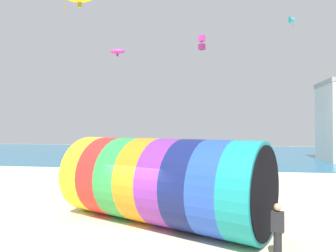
# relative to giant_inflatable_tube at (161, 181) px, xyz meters

# --- Properties ---
(ground_plane) EXTENTS (120.00, 120.00, 0.00)m
(ground_plane) POSITION_rel_giant_inflatable_tube_xyz_m (-0.89, -1.60, -1.76)
(ground_plane) COLOR beige
(sea) EXTENTS (120.00, 40.00, 0.10)m
(sea) POSITION_rel_giant_inflatable_tube_xyz_m (-0.89, 36.18, -1.71)
(sea) COLOR #236084
(sea) RESTS_ON ground
(giant_inflatable_tube) EXTENTS (9.33, 6.78, 3.51)m
(giant_inflatable_tube) POSITION_rel_giant_inflatable_tube_xyz_m (0.00, 0.00, 0.00)
(giant_inflatable_tube) COLOR yellow
(giant_inflatable_tube) RESTS_ON ground
(kite_handler) EXTENTS (0.41, 0.33, 1.67)m
(kite_handler) POSITION_rel_giant_inflatable_tube_xyz_m (4.10, -2.79, -0.91)
(kite_handler) COLOR black
(kite_handler) RESTS_ON ground
(kite_magenta_box) EXTENTS (0.59, 0.59, 1.21)m
(kite_magenta_box) POSITION_rel_giant_inflatable_tube_xyz_m (1.14, 11.95, 9.13)
(kite_magenta_box) COLOR #D1339E
(kite_magenta_parafoil) EXTENTS (1.49, 0.73, 0.76)m
(kite_magenta_parafoil) POSITION_rel_giant_inflatable_tube_xyz_m (-7.19, 15.56, 9.70)
(kite_magenta_parafoil) COLOR #D1339E
(kite_cyan_delta) EXTENTS (0.73, 0.67, 1.05)m
(kite_cyan_delta) POSITION_rel_giant_inflatable_tube_xyz_m (8.33, 12.76, 10.88)
(kite_cyan_delta) COLOR #2DB2C6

